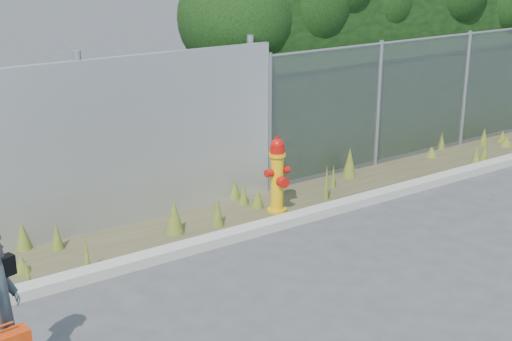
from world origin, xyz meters
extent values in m
plane|color=#3D3D40|center=(0.00, 0.00, 0.00)|extent=(80.00, 80.00, 0.00)
cube|color=#A3A093|center=(0.00, 1.80, 0.06)|extent=(16.00, 0.22, 0.12)
cube|color=#433C26|center=(0.00, 2.40, 0.01)|extent=(16.00, 1.20, 0.01)
cone|color=#4A5C1B|center=(-2.21, 1.95, 0.23)|extent=(0.08, 0.08, 0.46)
cone|color=#4A5C1B|center=(-0.30, 2.27, 0.20)|extent=(0.16, 0.16, 0.41)
cone|color=#4A5C1B|center=(4.80, 3.00, 0.16)|extent=(0.15, 0.15, 0.31)
cone|color=#4A5C1B|center=(2.42, 2.76, 0.24)|extent=(0.23, 0.23, 0.48)
cone|color=#4A5C1B|center=(-2.60, 2.97, 0.18)|extent=(0.20, 0.20, 0.37)
cone|color=#4A5C1B|center=(4.88, 2.14, 0.15)|extent=(0.16, 0.16, 0.29)
cone|color=#4A5C1B|center=(-2.87, 1.96, 0.17)|extent=(0.08, 0.08, 0.34)
cone|color=#4A5C1B|center=(-2.81, 2.36, 0.10)|extent=(0.21, 0.21, 0.20)
cone|color=#4A5C1B|center=(0.49, 2.49, 0.15)|extent=(0.18, 0.18, 0.30)
cone|color=#4A5C1B|center=(6.07, 2.67, 0.10)|extent=(0.20, 0.20, 0.21)
cone|color=#4A5C1B|center=(4.42, 1.96, 0.19)|extent=(0.18, 0.18, 0.37)
cone|color=#4A5C1B|center=(-0.88, 2.35, 0.23)|extent=(0.24, 0.24, 0.47)
cone|color=#4A5C1B|center=(0.41, 2.71, 0.16)|extent=(0.15, 0.15, 0.31)
cone|color=#4A5C1B|center=(0.42, 2.97, 0.15)|extent=(0.19, 0.19, 0.30)
cone|color=#4A5C1B|center=(1.89, 2.54, 0.18)|extent=(0.09, 0.09, 0.36)
cone|color=#4A5C1B|center=(5.62, 2.74, 0.16)|extent=(0.16, 0.16, 0.32)
cone|color=#4A5C1B|center=(5.89, 2.45, 0.10)|extent=(0.23, 0.23, 0.19)
cone|color=#4A5C1B|center=(-2.27, 2.73, 0.18)|extent=(0.15, 0.15, 0.36)
cone|color=#4A5C1B|center=(1.48, 2.21, 0.26)|extent=(0.08, 0.08, 0.53)
cone|color=#4A5C1B|center=(4.29, 2.77, 0.09)|extent=(0.22, 0.22, 0.19)
cylinder|color=gray|center=(-1.70, 3.12, 1.15)|extent=(0.10, 0.10, 2.30)
cylinder|color=gray|center=(0.80, 3.12, 1.15)|extent=(0.10, 0.10, 2.30)
cube|color=gray|center=(4.25, 3.00, 1.00)|extent=(6.50, 0.03, 2.00)
cylinder|color=gray|center=(4.25, 3.00, 2.00)|extent=(6.50, 0.04, 0.04)
cylinder|color=gray|center=(1.05, 3.00, 1.02)|extent=(0.07, 0.07, 2.05)
cylinder|color=gray|center=(3.20, 3.00, 1.02)|extent=(0.07, 0.07, 2.05)
cylinder|color=gray|center=(5.30, 3.00, 1.02)|extent=(0.07, 0.07, 2.05)
cube|color=black|center=(4.55, 4.00, 1.50)|extent=(7.30, 1.60, 3.00)
sphere|color=black|center=(1.11, 3.94, 2.44)|extent=(1.76, 1.76, 1.76)
sphere|color=black|center=(2.22, 3.99, 2.62)|extent=(1.87, 1.87, 1.87)
sphere|color=black|center=(4.39, 4.21, 2.51)|extent=(1.85, 1.85, 1.85)
sphere|color=black|center=(6.01, 4.16, 2.37)|extent=(1.13, 1.13, 1.13)
sphere|color=black|center=(6.79, 3.83, 2.43)|extent=(1.70, 1.70, 1.70)
cylinder|color=#E2A60B|center=(0.62, 2.23, 0.03)|extent=(0.27, 0.27, 0.06)
cylinder|color=#E2A60B|center=(0.62, 2.23, 0.40)|extent=(0.17, 0.17, 0.81)
cylinder|color=#E2A60B|center=(0.62, 2.23, 0.83)|extent=(0.23, 0.23, 0.05)
cylinder|color=#B20F0A|center=(0.62, 2.23, 0.89)|extent=(0.20, 0.20, 0.10)
sphere|color=#B20F0A|center=(0.62, 2.23, 0.96)|extent=(0.18, 0.18, 0.18)
cylinder|color=#B20F0A|center=(0.62, 2.23, 1.05)|extent=(0.05, 0.05, 0.05)
cylinder|color=#B20F0A|center=(0.49, 2.23, 0.59)|extent=(0.10, 0.10, 0.10)
cylinder|color=#B20F0A|center=(0.76, 2.23, 0.59)|extent=(0.10, 0.10, 0.10)
cylinder|color=#B20F0A|center=(0.62, 2.10, 0.48)|extent=(0.14, 0.11, 0.14)
imported|color=#11676B|center=(-3.57, 0.32, 0.71)|extent=(0.52, 0.61, 1.42)
cylinder|color=#AD2809|center=(-3.64, 0.03, 0.73)|extent=(0.19, 0.02, 0.02)
cube|color=black|center=(-3.48, 0.51, 1.00)|extent=(0.23, 0.10, 0.17)
camera|label=1|loc=(-4.79, -5.05, 3.58)|focal=50.00mm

